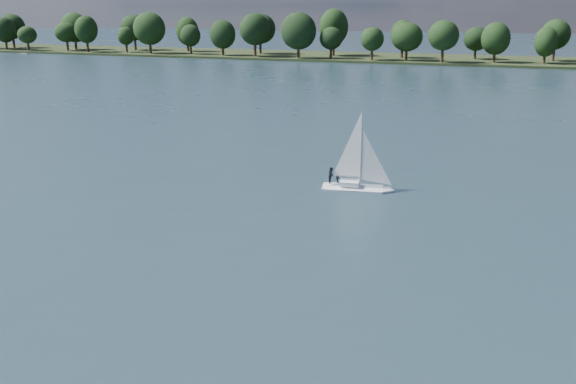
# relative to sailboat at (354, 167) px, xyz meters

# --- Properties ---
(ground) EXTENTS (700.00, 700.00, 0.00)m
(ground) POSITION_rel_sailboat_xyz_m (5.90, 48.35, -2.32)
(ground) COLOR #233342
(ground) RESTS_ON ground
(far_shore) EXTENTS (660.00, 40.00, 1.50)m
(far_shore) POSITION_rel_sailboat_xyz_m (5.90, 160.35, -2.32)
(far_shore) COLOR black
(far_shore) RESTS_ON ground
(sailboat) EXTENTS (6.49, 2.71, 8.28)m
(sailboat) POSITION_rel_sailboat_xyz_m (0.00, 0.00, 0.00)
(sailboat) COLOR white
(sailboat) RESTS_ON ground
(pontoon) EXTENTS (4.08, 2.17, 0.50)m
(pontoon) POSITION_rel_sailboat_xyz_m (-161.52, 137.37, -2.32)
(pontoon) COLOR slate
(pontoon) RESTS_ON ground
(treeline) EXTENTS (562.96, 73.95, 17.89)m
(treeline) POSITION_rel_sailboat_xyz_m (3.70, 156.32, 5.73)
(treeline) COLOR black
(treeline) RESTS_ON ground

